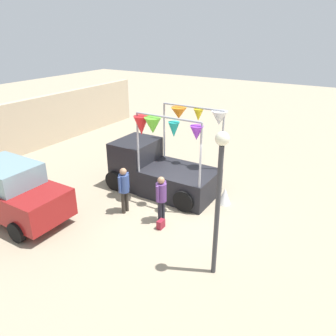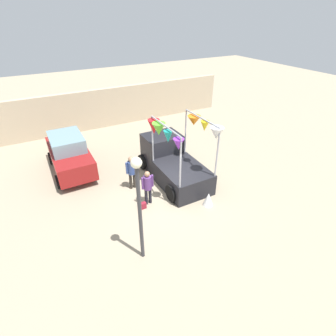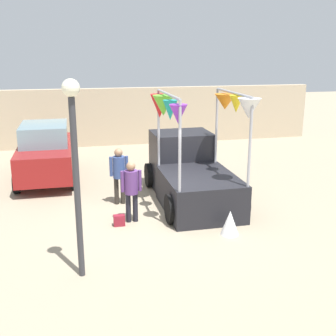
# 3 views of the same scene
# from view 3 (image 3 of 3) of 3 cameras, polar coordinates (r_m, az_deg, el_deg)

# --- Properties ---
(ground_plane) EXTENTS (60.00, 60.00, 0.00)m
(ground_plane) POSITION_cam_3_polar(r_m,az_deg,el_deg) (11.25, 0.18, -6.50)
(ground_plane) COLOR gray
(vendor_truck) EXTENTS (2.50, 4.18, 3.21)m
(vendor_truck) POSITION_cam_3_polar(r_m,az_deg,el_deg) (12.32, 2.87, -0.02)
(vendor_truck) COLOR black
(vendor_truck) RESTS_ON ground
(parked_car) EXTENTS (1.88, 4.00, 1.88)m
(parked_car) POSITION_cam_3_polar(r_m,az_deg,el_deg) (14.71, -16.25, 2.08)
(parked_car) COLOR maroon
(parked_car) RESTS_ON ground
(person_customer) EXTENTS (0.53, 0.34, 1.59)m
(person_customer) POSITION_cam_3_polar(r_m,az_deg,el_deg) (10.61, -5.00, -2.47)
(person_customer) COLOR black
(person_customer) RESTS_ON ground
(person_vendor) EXTENTS (0.53, 0.34, 1.63)m
(person_vendor) POSITION_cam_3_polar(r_m,az_deg,el_deg) (11.88, -6.65, -0.38)
(person_vendor) COLOR #2D2823
(person_vendor) RESTS_ON ground
(handbag) EXTENTS (0.28, 0.16, 0.28)m
(handbag) POSITION_cam_3_polar(r_m,az_deg,el_deg) (10.67, -6.62, -7.07)
(handbag) COLOR maroon
(handbag) RESTS_ON ground
(street_lamp) EXTENTS (0.32, 0.32, 3.78)m
(street_lamp) POSITION_cam_3_polar(r_m,az_deg,el_deg) (7.76, -12.53, 2.14)
(street_lamp) COLOR #333338
(street_lamp) RESTS_ON ground
(brick_boundary_wall) EXTENTS (18.00, 0.36, 2.60)m
(brick_boundary_wall) POSITION_cam_3_polar(r_m,az_deg,el_deg) (19.59, -5.83, 6.96)
(brick_boundary_wall) COLOR tan
(brick_boundary_wall) RESTS_ON ground
(folded_kite_bundle_white) EXTENTS (0.55, 0.55, 0.60)m
(folded_kite_bundle_white) POSITION_cam_3_polar(r_m,az_deg,el_deg) (10.17, 8.38, -7.33)
(folded_kite_bundle_white) COLOR white
(folded_kite_bundle_white) RESTS_ON ground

